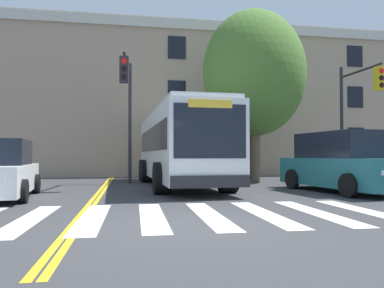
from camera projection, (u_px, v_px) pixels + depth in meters
name	position (u px, v px, depth m)	size (l,w,h in m)	color
ground_plane	(188.00, 227.00, 6.82)	(120.00, 120.00, 0.00)	#38383A
crosswalk	(152.00, 216.00, 8.05)	(10.59, 4.07, 0.01)	white
lane_line_yellow_inner	(110.00, 178.00, 21.58)	(0.12, 36.00, 0.01)	gold
lane_line_yellow_outer	(113.00, 178.00, 21.61)	(0.12, 36.00, 0.01)	gold
city_bus	(179.00, 146.00, 16.13)	(3.20, 10.76, 3.20)	white
car_teal_far_lane	(340.00, 163.00, 13.39)	(2.60, 5.39, 2.14)	#236B70
traffic_light_near_corner	(356.00, 103.00, 17.21)	(0.35, 2.91, 5.64)	#28282D
traffic_light_overhead	(128.00, 98.00, 16.06)	(0.50, 3.58, 5.62)	#28282D
street_tree_curbside_large	(255.00, 74.00, 19.27)	(7.76, 7.85, 8.75)	brown
building_facade	(171.00, 104.00, 26.23)	(29.99, 6.94, 9.79)	tan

